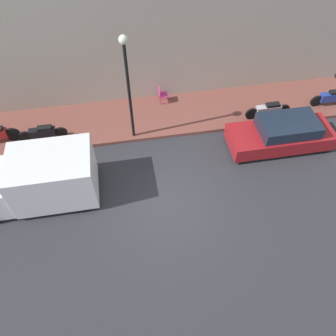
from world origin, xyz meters
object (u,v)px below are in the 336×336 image
object	(u,v)px
motorcycle_blue	(331,97)
cafe_chair	(162,94)
scooter_silver	(269,110)
motorcycle_black	(43,133)
parked_car	(282,134)
streetlamp	(127,77)
delivery_van	(35,180)

from	to	relation	value
motorcycle_blue	cafe_chair	world-z (taller)	cafe_chair
scooter_silver	motorcycle_black	xyz separation A→B (m)	(0.24, 10.03, -0.03)
scooter_silver	motorcycle_black	distance (m)	10.04
parked_car	streetlamp	world-z (taller)	streetlamp
cafe_chair	delivery_van	bearing A→B (deg)	130.80
delivery_van	scooter_silver	size ratio (longest dim) A/B	2.12
delivery_van	cafe_chair	xyz separation A→B (m)	(4.61, -5.35, -0.41)
motorcycle_blue	streetlamp	world-z (taller)	streetlamp
parked_car	delivery_van	distance (m)	9.95
motorcycle_blue	cafe_chair	bearing A→B (deg)	79.04
scooter_silver	cafe_chair	xyz separation A→B (m)	(1.88, 4.62, 0.06)
delivery_van	parked_car	bearing A→B (deg)	-83.86
parked_car	motorcycle_blue	xyz separation A→B (m)	(2.03, -3.31, -0.09)
streetlamp	cafe_chair	world-z (taller)	streetlamp
scooter_silver	motorcycle_blue	xyz separation A→B (m)	(0.36, -3.23, 0.00)
scooter_silver	motorcycle_blue	size ratio (longest dim) A/B	1.09
delivery_van	scooter_silver	xyz separation A→B (m)	(2.73, -9.96, -0.47)
parked_car	motorcycle_black	distance (m)	10.14
motorcycle_blue	motorcycle_black	size ratio (longest dim) A/B	0.95
motorcycle_blue	streetlamp	bearing A→B (deg)	93.26
motorcycle_black	cafe_chair	xyz separation A→B (m)	(1.64, -5.42, 0.09)
delivery_van	motorcycle_black	xyz separation A→B (m)	(2.97, 0.07, -0.50)
motorcycle_blue	motorcycle_black	distance (m)	13.27
streetlamp	motorcycle_blue	bearing A→B (deg)	-86.74
scooter_silver	cafe_chair	bearing A→B (deg)	67.80
scooter_silver	motorcycle_black	world-z (taller)	scooter_silver
delivery_van	streetlamp	size ratio (longest dim) A/B	0.96
parked_car	delivery_van	xyz separation A→B (m)	(-1.06, 9.89, 0.37)
delivery_van	streetlamp	bearing A→B (deg)	-55.81
parked_car	streetlamp	size ratio (longest dim) A/B	0.94
motorcycle_black	cafe_chair	bearing A→B (deg)	-73.16
cafe_chair	motorcycle_black	bearing A→B (deg)	106.84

